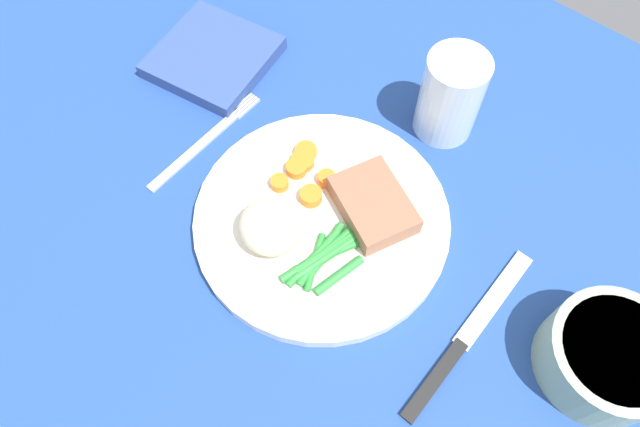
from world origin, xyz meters
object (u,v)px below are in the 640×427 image
at_px(salad_bowl, 608,356).
at_px(dinner_plate, 320,222).
at_px(meat_portion, 373,205).
at_px(napkin, 213,57).
at_px(fork, 205,142).
at_px(knife, 466,337).
at_px(water_glass, 449,101).

bearing_deg(salad_bowl, dinner_plate, -170.00).
distance_m(meat_portion, napkin, 0.28).
height_order(fork, napkin, napkin).
bearing_deg(meat_portion, napkin, 170.18).
bearing_deg(knife, dinner_plate, -178.96).
distance_m(dinner_plate, meat_portion, 0.06).
bearing_deg(knife, fork, -178.11).
relative_size(knife, salad_bowl, 1.82).
height_order(knife, salad_bowl, salad_bowl).
bearing_deg(fork, knife, -4.59).
bearing_deg(knife, salad_bowl, 29.05).
relative_size(dinner_plate, meat_portion, 3.01).
bearing_deg(napkin, dinner_plate, -20.18).
xyz_separation_m(water_glass, salad_bowl, (0.26, -0.14, -0.01)).
bearing_deg(knife, meat_portion, 165.16).
height_order(meat_portion, knife, meat_portion).
height_order(knife, water_glass, water_glass).
xyz_separation_m(fork, napkin, (-0.08, 0.09, 0.01)).
relative_size(dinner_plate, knife, 1.28).
height_order(dinner_plate, salad_bowl, salad_bowl).
xyz_separation_m(meat_portion, water_glass, (-0.01, 0.15, 0.02)).
relative_size(dinner_plate, salad_bowl, 2.32).
bearing_deg(napkin, water_glass, 20.37).
relative_size(water_glass, salad_bowl, 0.90).
relative_size(fork, napkin, 1.28).
relative_size(water_glass, napkin, 0.78).
distance_m(fork, salad_bowl, 0.46).
distance_m(dinner_plate, knife, 0.18).
height_order(dinner_plate, napkin, napkin).
distance_m(meat_portion, knife, 0.15).
relative_size(meat_portion, fork, 0.52).
height_order(meat_portion, napkin, meat_portion).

